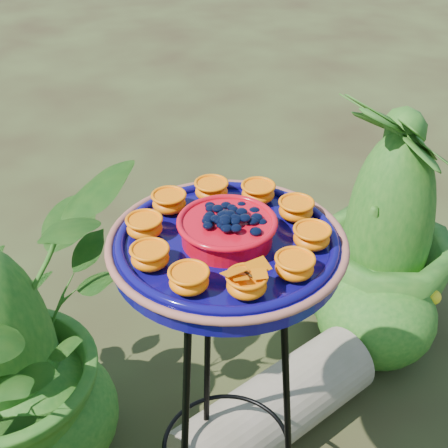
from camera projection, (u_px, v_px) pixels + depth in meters
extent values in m
torus|color=black|center=(227.00, 262.00, 1.18)|extent=(0.25, 0.25, 0.02)
torus|color=black|center=(226.00, 445.00, 1.48)|extent=(0.31, 0.31, 0.01)
cylinder|color=black|center=(207.00, 367.00, 1.52)|extent=(0.02, 0.08, 0.84)
cylinder|color=black|center=(287.00, 419.00, 1.39)|extent=(0.08, 0.05, 0.84)
cylinder|color=#0B0752|center=(227.00, 249.00, 1.16)|extent=(0.43, 0.43, 0.04)
torus|color=#955343|center=(227.00, 242.00, 1.15)|extent=(0.45, 0.45, 0.02)
torus|color=#0B0752|center=(227.00, 240.00, 1.15)|extent=(0.41, 0.41, 0.02)
cylinder|color=red|center=(227.00, 231.00, 1.14)|extent=(0.17, 0.17, 0.04)
torus|color=red|center=(227.00, 222.00, 1.13)|extent=(0.18, 0.18, 0.01)
ellipsoid|color=black|center=(227.00, 219.00, 1.12)|extent=(0.15, 0.15, 0.03)
ellipsoid|color=orange|center=(296.00, 211.00, 1.20)|extent=(0.07, 0.07, 0.03)
cylinder|color=orange|center=(296.00, 204.00, 1.19)|extent=(0.06, 0.06, 0.01)
ellipsoid|color=orange|center=(258.00, 194.00, 1.26)|extent=(0.07, 0.07, 0.03)
cylinder|color=orange|center=(258.00, 187.00, 1.25)|extent=(0.06, 0.06, 0.01)
ellipsoid|color=orange|center=(211.00, 191.00, 1.26)|extent=(0.07, 0.07, 0.03)
cylinder|color=orange|center=(211.00, 184.00, 1.26)|extent=(0.06, 0.06, 0.01)
ellipsoid|color=orange|center=(169.00, 204.00, 1.23)|extent=(0.07, 0.07, 0.03)
cylinder|color=orange|center=(169.00, 196.00, 1.22)|extent=(0.06, 0.06, 0.01)
ellipsoid|color=orange|center=(145.00, 228.00, 1.15)|extent=(0.07, 0.07, 0.03)
cylinder|color=orange|center=(144.00, 221.00, 1.14)|extent=(0.06, 0.06, 0.01)
ellipsoid|color=orange|center=(150.00, 258.00, 1.08)|extent=(0.07, 0.07, 0.03)
cylinder|color=orange|center=(150.00, 250.00, 1.07)|extent=(0.06, 0.06, 0.01)
ellipsoid|color=orange|center=(189.00, 282.00, 1.02)|extent=(0.07, 0.07, 0.03)
cylinder|color=orange|center=(189.00, 274.00, 1.01)|extent=(0.06, 0.06, 0.01)
ellipsoid|color=orange|center=(247.00, 286.00, 1.01)|extent=(0.07, 0.07, 0.03)
cylinder|color=orange|center=(247.00, 278.00, 1.01)|extent=(0.06, 0.06, 0.01)
ellipsoid|color=orange|center=(294.00, 268.00, 1.05)|extent=(0.07, 0.07, 0.03)
cylinder|color=orange|center=(295.00, 260.00, 1.04)|extent=(0.06, 0.06, 0.01)
ellipsoid|color=orange|center=(311.00, 239.00, 1.13)|extent=(0.07, 0.07, 0.03)
cylinder|color=orange|center=(312.00, 231.00, 1.12)|extent=(0.06, 0.06, 0.01)
cylinder|color=black|center=(247.00, 273.00, 1.00)|extent=(0.01, 0.03, 0.00)
cube|color=orange|center=(234.00, 272.00, 0.99)|extent=(0.04, 0.03, 0.01)
cube|color=orange|center=(258.00, 266.00, 1.01)|extent=(0.04, 0.03, 0.01)
cylinder|color=gray|center=(275.00, 408.00, 1.80)|extent=(0.67, 0.41, 0.21)
imported|color=#195015|center=(390.00, 220.00, 2.04)|extent=(0.53, 0.53, 0.86)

